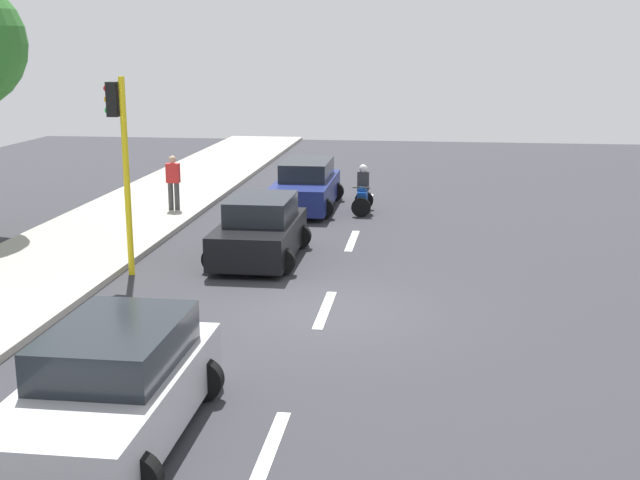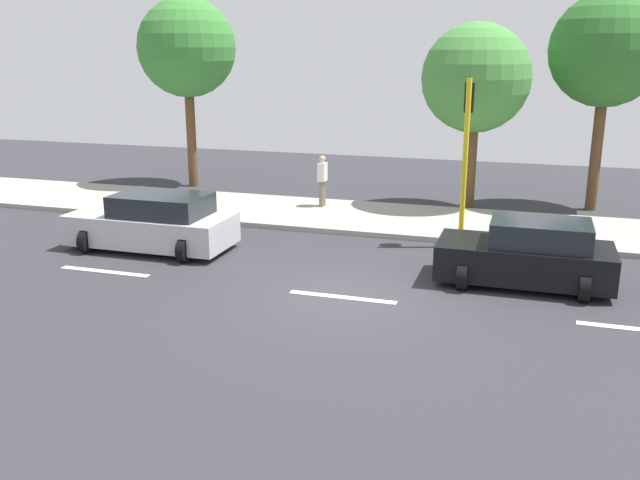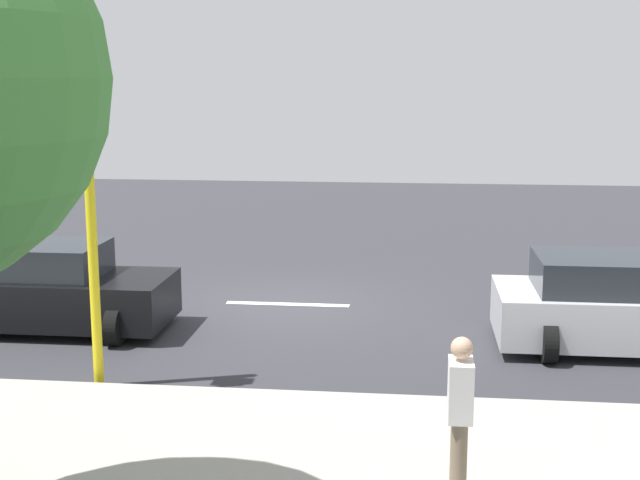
{
  "view_description": "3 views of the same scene",
  "coord_description": "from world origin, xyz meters",
  "px_view_note": "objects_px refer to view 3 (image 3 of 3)",
  "views": [
    {
      "loc": [
        -1.93,
        15.61,
        5.17
      ],
      "look_at": [
        0.17,
        -0.53,
        1.31
      ],
      "focal_mm": 46.27,
      "sensor_mm": 36.0,
      "label": 1
    },
    {
      "loc": [
        -13.59,
        -3.74,
        5.24
      ],
      "look_at": [
        0.79,
        0.76,
        1.03
      ],
      "focal_mm": 38.63,
      "sensor_mm": 36.0,
      "label": 2
    },
    {
      "loc": [
        16.0,
        2.39,
        4.32
      ],
      "look_at": [
        -0.93,
        0.53,
        1.11
      ],
      "focal_mm": 48.39,
      "sensor_mm": 36.0,
      "label": 3
    }
  ],
  "objects_px": {
    "pedestrian_by_tree": "(460,413)",
    "traffic_light_corner": "(87,182)",
    "car_silver": "(629,306)",
    "car_black": "(54,290)"
  },
  "relations": [
    {
      "from": "pedestrian_by_tree",
      "to": "traffic_light_corner",
      "type": "xyz_separation_m",
      "value": [
        -3.0,
        -4.9,
        1.87
      ]
    },
    {
      "from": "car_silver",
      "to": "car_black",
      "type": "bearing_deg",
      "value": -90.3
    },
    {
      "from": "car_silver",
      "to": "pedestrian_by_tree",
      "type": "bearing_deg",
      "value": -27.5
    },
    {
      "from": "car_black",
      "to": "traffic_light_corner",
      "type": "xyz_separation_m",
      "value": [
        2.76,
        1.77,
        2.22
      ]
    },
    {
      "from": "pedestrian_by_tree",
      "to": "traffic_light_corner",
      "type": "distance_m",
      "value": 6.04
    },
    {
      "from": "car_black",
      "to": "pedestrian_by_tree",
      "type": "bearing_deg",
      "value": 49.18
    },
    {
      "from": "pedestrian_by_tree",
      "to": "traffic_light_corner",
      "type": "relative_size",
      "value": 0.38
    },
    {
      "from": "car_silver",
      "to": "traffic_light_corner",
      "type": "distance_m",
      "value": 8.61
    },
    {
      "from": "pedestrian_by_tree",
      "to": "traffic_light_corner",
      "type": "height_order",
      "value": "traffic_light_corner"
    },
    {
      "from": "pedestrian_by_tree",
      "to": "car_black",
      "type": "bearing_deg",
      "value": -130.82
    }
  ]
}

